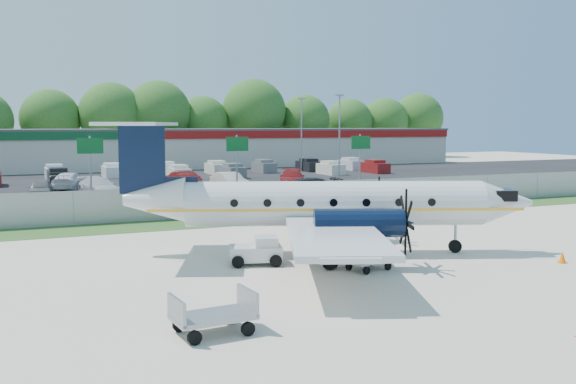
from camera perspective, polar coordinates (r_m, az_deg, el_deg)
name	(u,v)px	position (r m, az deg, el deg)	size (l,w,h in m)	color
ground	(342,257)	(28.40, 4.84, -5.78)	(170.00, 170.00, 0.00)	beige
grass_verge	(249,220)	(39.22, -3.49, -2.49)	(170.00, 4.00, 0.02)	#2D561E
access_road	(215,206)	(45.80, -6.48, -1.29)	(170.00, 8.00, 0.02)	black
parking_lot	(154,182)	(66.07, -11.80, 0.86)	(170.00, 32.00, 0.02)	black
perimeter_fence	(238,200)	(40.96, -4.45, -0.73)	(120.00, 0.06, 1.99)	gray
building_east	(299,146)	(94.98, 0.98, 4.09)	(44.40, 12.40, 5.24)	beige
sign_left	(90,156)	(47.72, -17.16, 3.12)	(1.80, 0.26, 5.00)	gray
sign_mid	(237,153)	(50.12, -4.54, 3.49)	(1.80, 0.26, 5.00)	gray
sign_right	(360,151)	(54.68, 6.45, 3.68)	(1.80, 0.26, 5.00)	gray
light_pole_ne	(339,130)	(70.75, 4.59, 5.53)	(0.90, 0.35, 9.09)	gray
light_pole_se	(301,129)	(79.72, 1.20, 5.60)	(0.90, 0.35, 9.09)	gray
tree_line	(107,164)	(99.53, -15.77, 2.44)	(112.00, 6.00, 14.00)	#2B5D1B
aircraft	(325,204)	(28.74, 3.33, -1.03)	(19.12, 18.60, 5.90)	silver
pushback_tug	(258,251)	(26.84, -2.69, -5.26)	(2.41, 2.03, 1.16)	silver
baggage_cart_near	(369,260)	(25.92, 7.17, -5.98)	(1.98, 1.50, 0.93)	gray
baggage_cart_far	(213,315)	(18.20, -6.66, -10.80)	(2.33, 1.52, 1.16)	gray
cone_nose	(562,258)	(29.44, 23.19, -5.38)	(0.34, 0.34, 0.49)	orange
cone_starboard_wing	(223,221)	(37.02, -5.80, -2.59)	(0.42, 0.42, 0.59)	orange
road_car_mid	(303,200)	(49.41, 1.33, -0.73)	(2.39, 5.89, 1.71)	black
parked_car_a	(41,198)	(54.37, -21.12, -0.52)	(1.78, 4.43, 1.51)	#595B5E
parked_car_b	(99,196)	(54.42, -16.43, -0.35)	(2.13, 5.25, 1.52)	silver
parked_car_c	(189,192)	(56.32, -8.83, 0.03)	(2.23, 5.49, 1.59)	maroon
parked_car_d	(230,191)	(56.59, -5.19, 0.10)	(1.72, 4.94, 1.63)	beige
parked_car_e	(292,187)	(59.68, 0.36, 0.43)	(2.28, 5.61, 1.63)	maroon
parked_car_f	(71,190)	(60.59, -18.76, 0.20)	(2.16, 5.32, 1.54)	silver
parked_car_g	(181,187)	(61.07, -9.50, 0.48)	(1.57, 4.49, 1.48)	maroon
far_parking_rows	(145,179)	(70.96, -12.62, 1.17)	(56.00, 10.00, 1.60)	gray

